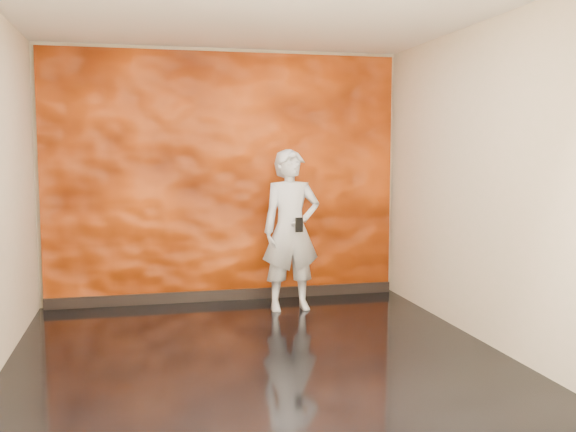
{
  "coord_description": "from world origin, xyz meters",
  "views": [
    {
      "loc": [
        -0.93,
        -5.15,
        1.68
      ],
      "look_at": [
        0.52,
        1.08,
        1.03
      ],
      "focal_mm": 40.0,
      "sensor_mm": 36.0,
      "label": 1
    }
  ],
  "objects": [
    {
      "name": "room",
      "position": [
        0.0,
        0.0,
        1.4
      ],
      "size": [
        4.02,
        4.02,
        2.81
      ],
      "color": "black",
      "rests_on": "ground"
    },
    {
      "name": "baseboard",
      "position": [
        0.0,
        1.92,
        0.06
      ],
      "size": [
        3.9,
        0.04,
        0.12
      ],
      "primitive_type": "cube",
      "color": "black",
      "rests_on": "ground"
    },
    {
      "name": "phone",
      "position": [
        0.64,
        1.1,
        0.93
      ],
      "size": [
        0.08,
        0.02,
        0.15
      ],
      "primitive_type": "cube",
      "rotation": [
        0.0,
        0.0,
        0.09
      ],
      "color": "black",
      "rests_on": "man"
    },
    {
      "name": "feature_wall",
      "position": [
        0.0,
        1.96,
        1.38
      ],
      "size": [
        3.9,
        0.06,
        2.75
      ],
      "primitive_type": "cube",
      "color": "#E3500E",
      "rests_on": "ground"
    },
    {
      "name": "man",
      "position": [
        0.62,
        1.36,
        0.85
      ],
      "size": [
        0.63,
        0.43,
        1.7
      ],
      "primitive_type": "imported",
      "rotation": [
        0.0,
        0.0,
        0.04
      ],
      "color": "#A5ABB6",
      "rests_on": "ground"
    }
  ]
}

